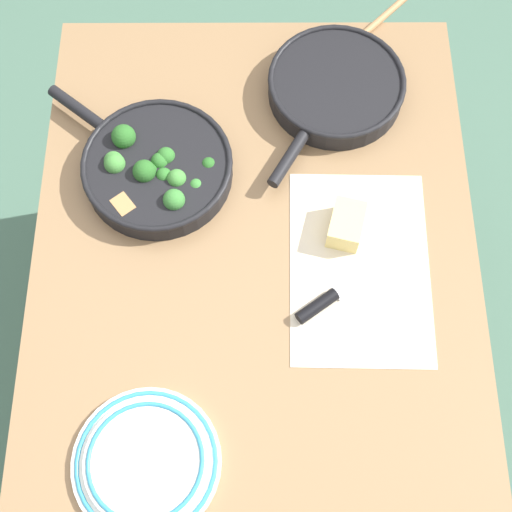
# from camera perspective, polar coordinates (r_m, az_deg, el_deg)

# --- Properties ---
(ground_plane) EXTENTS (14.00, 14.00, 0.00)m
(ground_plane) POSITION_cam_1_polar(r_m,az_deg,el_deg) (2.04, 0.00, -8.42)
(ground_plane) COLOR #476B56
(dining_table_red) EXTENTS (1.14, 0.84, 0.74)m
(dining_table_red) POSITION_cam_1_polar(r_m,az_deg,el_deg) (1.42, 0.00, -1.71)
(dining_table_red) COLOR olive
(dining_table_red) RESTS_ON ground_plane
(skillet_broccoli) EXTENTS (0.34, 0.38, 0.08)m
(skillet_broccoli) POSITION_cam_1_polar(r_m,az_deg,el_deg) (1.41, -7.98, 7.04)
(skillet_broccoli) COLOR black
(skillet_broccoli) RESTS_ON dining_table_red
(skillet_eggs) EXTENTS (0.38, 0.29, 0.05)m
(skillet_eggs) POSITION_cam_1_polar(r_m,az_deg,el_deg) (1.52, 6.43, 13.28)
(skillet_eggs) COLOR black
(skillet_eggs) RESTS_ON dining_table_red
(wooden_spoon) EXTENTS (0.30, 0.30, 0.02)m
(wooden_spoon) POSITION_cam_1_polar(r_m,az_deg,el_deg) (1.63, 8.41, 16.97)
(wooden_spoon) COLOR #A87A4C
(wooden_spoon) RESTS_ON dining_table_red
(parchment_sheet) EXTENTS (0.40, 0.27, 0.00)m
(parchment_sheet) POSITION_cam_1_polar(r_m,az_deg,el_deg) (1.35, 8.35, -0.82)
(parchment_sheet) COLOR beige
(parchment_sheet) RESTS_ON dining_table_red
(grater_knife) EXTENTS (0.19, 0.25, 0.02)m
(grater_knife) POSITION_cam_1_polar(r_m,az_deg,el_deg) (1.32, 6.96, -2.66)
(grater_knife) COLOR silver
(grater_knife) RESTS_ON dining_table_red
(cheese_block) EXTENTS (0.10, 0.08, 0.05)m
(cheese_block) POSITION_cam_1_polar(r_m,az_deg,el_deg) (1.35, 7.30, 2.49)
(cheese_block) COLOR #EFD67A
(cheese_block) RESTS_ON dining_table_red
(dinner_plate_stack) EXTENTS (0.25, 0.25, 0.03)m
(dinner_plate_stack) POSITION_cam_1_polar(r_m,az_deg,el_deg) (1.25, -8.72, -15.97)
(dinner_plate_stack) COLOR silver
(dinner_plate_stack) RESTS_ON dining_table_red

